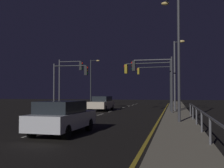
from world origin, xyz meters
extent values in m
plane|color=black|center=(0.00, 17.50, 0.00)|extent=(112.00, 112.00, 0.00)
cube|color=gray|center=(6.75, 17.50, 0.07)|extent=(2.21, 77.00, 0.14)
cube|color=silver|center=(0.00, 9.00, 0.01)|extent=(0.14, 2.00, 0.01)
cube|color=silver|center=(0.00, 13.00, 0.01)|extent=(0.14, 2.00, 0.01)
cube|color=silver|center=(0.00, 17.00, 0.01)|extent=(0.14, 2.00, 0.01)
cube|color=silver|center=(0.00, 21.00, 0.01)|extent=(0.14, 2.00, 0.01)
cube|color=silver|center=(0.00, 25.00, 0.01)|extent=(0.14, 2.00, 0.01)
cube|color=silver|center=(0.00, 29.00, 0.01)|extent=(0.14, 2.00, 0.01)
cube|color=silver|center=(0.00, 33.00, 0.01)|extent=(0.14, 2.00, 0.01)
cube|color=silver|center=(0.00, 37.00, 0.01)|extent=(0.14, 2.00, 0.01)
cube|color=silver|center=(0.00, 41.00, 0.01)|extent=(0.14, 2.00, 0.01)
cube|color=silver|center=(0.00, 45.00, 0.01)|extent=(0.14, 2.00, 0.01)
cube|color=gold|center=(5.39, 22.50, 0.01)|extent=(0.14, 53.00, 0.01)
cube|color=silver|center=(1.33, 9.33, 0.67)|extent=(1.98, 4.46, 0.70)
cube|color=#1E2328|center=(1.32, 9.08, 1.29)|extent=(1.69, 2.52, 0.55)
cylinder|color=black|center=(0.58, 10.77, 0.32)|extent=(0.24, 0.65, 0.64)
cylinder|color=black|center=(2.18, 10.71, 0.32)|extent=(0.24, 0.65, 0.64)
cylinder|color=black|center=(0.48, 7.95, 0.32)|extent=(0.24, 0.65, 0.64)
cylinder|color=black|center=(2.07, 7.90, 0.32)|extent=(0.24, 0.65, 0.64)
cube|color=beige|center=(-1.21, 25.87, 0.67)|extent=(1.94, 4.45, 0.70)
cube|color=#1E2328|center=(-1.20, 26.12, 1.29)|extent=(1.67, 2.51, 0.55)
cylinder|color=black|center=(-0.44, 24.44, 0.32)|extent=(0.24, 0.65, 0.64)
cylinder|color=black|center=(-2.04, 24.49, 0.32)|extent=(0.24, 0.65, 0.64)
cylinder|color=black|center=(-0.37, 27.26, 0.32)|extent=(0.24, 0.65, 0.64)
cylinder|color=black|center=(-1.97, 27.30, 0.32)|extent=(0.24, 0.65, 0.64)
cylinder|color=#38383D|center=(6.26, 22.76, 2.70)|extent=(0.16, 0.16, 5.12)
cylinder|color=#4C4C51|center=(4.51, 22.78, 5.01)|extent=(3.50, 0.15, 0.11)
cube|color=black|center=(2.76, 22.80, 4.48)|extent=(0.28, 0.34, 0.95)
sphere|color=red|center=(2.60, 22.80, 4.78)|extent=(0.20, 0.20, 0.20)
sphere|color=black|center=(2.60, 22.80, 4.48)|extent=(0.20, 0.20, 0.20)
sphere|color=black|center=(2.60, 22.80, 4.18)|extent=(0.20, 0.20, 0.20)
cylinder|color=#4C4C51|center=(-6.30, 26.29, 2.86)|extent=(0.16, 0.16, 5.73)
cylinder|color=#38383D|center=(-5.02, 26.30, 5.48)|extent=(2.55, 0.15, 0.11)
cube|color=black|center=(-3.75, 26.32, 4.95)|extent=(0.28, 0.34, 0.95)
sphere|color=red|center=(-3.59, 26.33, 5.25)|extent=(0.20, 0.20, 0.20)
sphere|color=black|center=(-3.59, 26.33, 4.95)|extent=(0.20, 0.20, 0.20)
sphere|color=black|center=(-3.59, 26.33, 4.65)|extent=(0.20, 0.20, 0.20)
cylinder|color=#2D3033|center=(6.12, 24.97, 2.68)|extent=(0.16, 0.16, 5.08)
cylinder|color=#2D3033|center=(3.84, 25.24, 4.97)|extent=(4.58, 0.67, 0.11)
cube|color=olive|center=(1.56, 25.52, 4.45)|extent=(0.32, 0.37, 0.95)
sphere|color=red|center=(1.40, 25.54, 4.75)|extent=(0.20, 0.20, 0.20)
sphere|color=black|center=(1.40, 25.54, 4.45)|extent=(0.20, 0.20, 0.20)
sphere|color=black|center=(1.40, 25.54, 4.15)|extent=(0.20, 0.20, 0.20)
cylinder|color=#4C4C51|center=(-5.85, 23.88, 2.50)|extent=(0.16, 0.16, 5.01)
cylinder|color=#2D3033|center=(-4.12, 23.95, 4.76)|extent=(3.46, 0.26, 0.11)
cube|color=black|center=(-2.39, 24.03, 4.23)|extent=(0.29, 0.35, 0.95)
sphere|color=red|center=(-2.23, 24.03, 4.53)|extent=(0.20, 0.20, 0.20)
sphere|color=black|center=(-2.23, 24.03, 4.23)|extent=(0.20, 0.20, 0.20)
sphere|color=black|center=(-2.23, 24.03, 3.93)|extent=(0.20, 0.20, 0.20)
cylinder|color=#4C4C51|center=(6.07, 37.34, 3.04)|extent=(0.16, 0.16, 5.80)
cylinder|color=#2D3033|center=(3.68, 37.59, 5.69)|extent=(4.80, 0.60, 0.11)
cube|color=olive|center=(1.28, 37.83, 5.16)|extent=(0.31, 0.37, 0.95)
sphere|color=red|center=(1.13, 37.85, 5.46)|extent=(0.20, 0.20, 0.20)
sphere|color=black|center=(1.13, 37.85, 5.16)|extent=(0.20, 0.20, 0.20)
sphere|color=black|center=(1.13, 37.85, 4.86)|extent=(0.20, 0.20, 0.20)
cylinder|color=#38383D|center=(6.77, 14.84, 4.35)|extent=(0.18, 0.18, 8.42)
ellipsoid|color=#F9D172|center=(5.88, 16.85, 8.31)|extent=(0.56, 0.36, 0.24)
cylinder|color=#4C4C51|center=(6.51, 25.32, 3.63)|extent=(0.18, 0.18, 6.98)
cylinder|color=#4C4C51|center=(6.86, 24.72, 6.97)|extent=(0.78, 1.23, 0.10)
ellipsoid|color=#F9D172|center=(7.20, 24.13, 6.87)|extent=(0.56, 0.36, 0.24)
cylinder|color=#2D3033|center=(-6.83, 39.99, 3.65)|extent=(0.18, 0.18, 7.30)
cylinder|color=#2D3033|center=(-6.11, 39.58, 7.15)|extent=(1.50, 0.91, 0.10)
ellipsoid|color=#F9D172|center=(-5.38, 39.17, 7.05)|extent=(0.56, 0.36, 0.24)
cylinder|color=#59595E|center=(7.70, 7.33, 0.61)|extent=(0.09, 0.09, 0.95)
cylinder|color=#59595E|center=(7.70, 10.43, 0.61)|extent=(0.09, 0.09, 0.95)
cylinder|color=#59595E|center=(7.70, 13.54, 0.61)|extent=(0.09, 0.09, 0.95)
cylinder|color=#59595E|center=(7.70, 16.65, 0.61)|extent=(0.09, 0.09, 0.95)
cylinder|color=#59595E|center=(7.70, 19.76, 0.61)|extent=(0.09, 0.09, 0.95)
cube|color=slate|center=(7.70, 8.88, 1.09)|extent=(0.06, 21.76, 0.06)
camera|label=1|loc=(6.49, -2.90, 1.97)|focal=44.16mm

